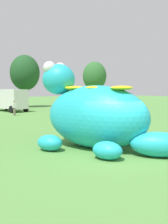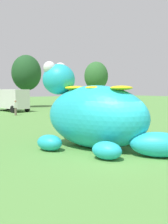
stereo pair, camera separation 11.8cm
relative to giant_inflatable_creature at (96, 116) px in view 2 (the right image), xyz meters
name	(u,v)px [view 2 (the right image)]	position (x,y,z in m)	size (l,w,h in m)	color
ground_plane	(115,156)	(-0.36, -1.80, -1.68)	(160.00, 160.00, 0.00)	#568E42
giant_inflatable_creature	(96,116)	(0.00, 0.00, 0.00)	(6.51, 8.14, 4.59)	#23B2C6
box_truck	(11,99)	(5.16, 23.88, -0.08)	(3.03, 6.61, 2.95)	#333842
tree_centre_left	(26,73)	(10.23, 29.57, 3.85)	(4.77, 4.77, 8.46)	brown
tree_centre	(96,76)	(25.29, 29.86, 3.77)	(4.69, 4.69, 8.32)	brown
spectator_mid_field	(80,107)	(9.71, 14.39, -0.83)	(0.38, 0.26, 1.71)	black
spectator_by_cars	(16,108)	(3.41, 18.27, -0.83)	(0.38, 0.26, 1.71)	#726656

